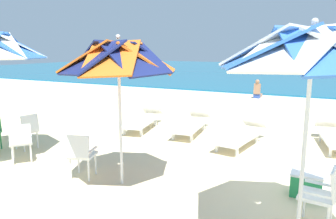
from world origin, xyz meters
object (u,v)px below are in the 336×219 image
Objects in this scene: sun_lounger_3 at (143,119)px; plastic_chair_0 at (323,194)px; beach_umbrella_1 at (119,59)px; cooler_box at (306,185)px; sun_lounger_0 at (335,136)px; sun_lounger_2 at (191,124)px; plastic_chair_3 at (21,140)px; beach_umbrella_0 at (312,51)px; beachgoer_seated at (258,92)px; sun_lounger_1 at (241,134)px; plastic_chair_1 at (81,153)px; plastic_chair_4 at (27,129)px.

plastic_chair_0 is at bearing -35.99° from sun_lounger_3.
cooler_box is at bearing 17.43° from beach_umbrella_1.
sun_lounger_0 reaches higher than cooler_box.
sun_lounger_2 is at bearing -173.72° from sun_lounger_0.
beach_umbrella_0 is at bearing -4.46° from plastic_chair_3.
beach_umbrella_1 reaches higher than beachgoer_seated.
beach_umbrella_0 is 1.24× the size of sun_lounger_1.
plastic_chair_1 is 0.39× the size of sun_lounger_1.
sun_lounger_0 is at bearing -65.21° from beachgoer_seated.
plastic_chair_4 is 0.39× the size of sun_lounger_3.
sun_lounger_0 is (4.25, 4.36, -0.22)m from plastic_chair_1.
plastic_chair_1 reaches higher than sun_lounger_2.
cooler_box is at bearing -54.61° from sun_lounger_1.
beach_umbrella_0 reaches higher than plastic_chair_0.
plastic_chair_3 is 5.13m from sun_lounger_1.
plastic_chair_0 is 0.94× the size of beachgoer_seated.
sun_lounger_1 is at bearing 125.39° from cooler_box.
beach_umbrella_0 is at bearing -66.35° from sun_lounger_1.
sun_lounger_2 is 1.53m from sun_lounger_3.
plastic_chair_1 is 0.94× the size of beachgoer_seated.
plastic_chair_0 is at bearing 0.86° from plastic_chair_3.
plastic_chair_1 is at bearing 174.64° from beach_umbrella_0.
beachgoer_seated is (-3.36, 7.27, 0.01)m from sun_lounger_0.
sun_lounger_0 and sun_lounger_3 have the same top height.
sun_lounger_1 is at bearing -81.37° from beachgoer_seated.
beachgoer_seated is (-3.16, 11.47, -0.20)m from plastic_chair_0.
beach_umbrella_0 is 1.23× the size of sun_lounger_3.
beachgoer_seated reaches higher than sun_lounger_3.
sun_lounger_3 is 2.40× the size of beachgoer_seated.
sun_lounger_0 is (0.20, 4.21, -0.22)m from plastic_chair_0.
sun_lounger_0 is at bearing 82.28° from cooler_box.
plastic_chair_3 is 0.39× the size of sun_lounger_2.
sun_lounger_2 is at bearing 93.53° from beach_umbrella_1.
plastic_chair_1 is 2.52m from plastic_chair_4.
plastic_chair_0 is at bearing 0.18° from beach_umbrella_1.
beach_umbrella_0 reaches higher than plastic_chair_1.
sun_lounger_1 is at bearing -156.53° from sun_lounger_0.
plastic_chair_4 is 11.32m from beachgoer_seated.
cooler_box is at bearing 89.83° from beach_umbrella_0.
plastic_chair_1 reaches higher than cooler_box.
beach_umbrella_1 is 3.05× the size of plastic_chair_4.
beach_umbrella_1 reaches higher than plastic_chair_3.
sun_lounger_3 is at bearing 173.51° from sun_lounger_1.
plastic_chair_4 is 3.33m from sun_lounger_3.
plastic_chair_0 reaches higher than sun_lounger_0.
beachgoer_seated is at bearing 85.59° from plastic_chair_1.
beachgoer_seated reaches higher than sun_lounger_0.
cooler_box is 0.54× the size of beachgoer_seated.
sun_lounger_2 is 7.68m from beachgoer_seated.
plastic_chair_4 reaches higher than sun_lounger_1.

